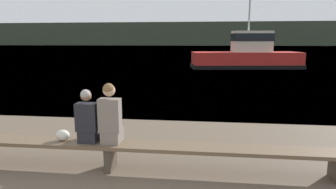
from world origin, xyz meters
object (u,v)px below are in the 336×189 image
at_px(bench_main, 110,147).
at_px(tugboat_red, 247,56).
at_px(person_right, 110,117).
at_px(person_left, 88,120).
at_px(shopping_bag, 63,135).

height_order(bench_main, tugboat_red, tugboat_red).
bearing_deg(person_right, bench_main, -157.34).
height_order(person_left, shopping_bag, person_left).
xyz_separation_m(person_right, tugboat_red, (5.15, 20.42, -0.02)).
xyz_separation_m(person_right, shopping_bag, (-0.91, 0.01, -0.38)).
bearing_deg(person_right, tugboat_red, 75.85).
relative_size(bench_main, shopping_bag, 33.15).
relative_size(person_left, tugboat_red, 0.11).
height_order(bench_main, person_left, person_left).
xyz_separation_m(bench_main, person_left, (-0.40, 0.01, 0.49)).
relative_size(person_right, tugboat_red, 0.12).
bearing_deg(person_left, shopping_bag, 179.10).
height_order(person_right, shopping_bag, person_right).
bearing_deg(tugboat_red, shopping_bag, 154.84).
bearing_deg(tugboat_red, person_left, 156.13).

